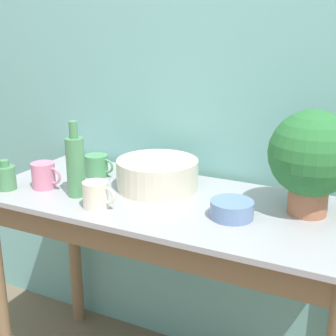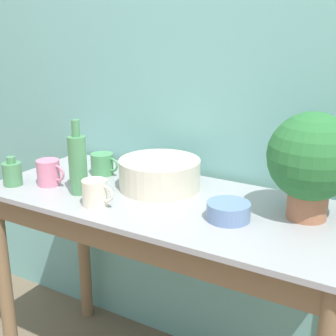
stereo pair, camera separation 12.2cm
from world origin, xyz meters
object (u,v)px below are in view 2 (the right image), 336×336
Objects in this scene: potted_plant at (312,160)px; bottle_short at (12,173)px; bottle_tall at (78,163)px; bowl_small_blue at (228,211)px; mug_pink at (49,172)px; bowl_wash_large at (160,174)px; mug_green at (103,164)px; mug_cream at (95,193)px.

bottle_short is (-1.10, -0.28, -0.15)m from potted_plant.
bottle_tall is 0.60m from bowl_small_blue.
bottle_short reaches higher than mug_pink.
potted_plant is 1.13× the size of bowl_wash_large.
mug_pink is (-0.97, -0.20, -0.15)m from potted_plant.
mug_green is 1.01× the size of mug_pink.
potted_plant is 3.05× the size of bottle_short.
bowl_wash_large is at bearing 25.76° from mug_pink.
mug_cream is (0.20, -0.29, 0.00)m from mug_green.
mug_green is at bearing 124.10° from mug_cream.
mug_green is at bearing 176.35° from bowl_wash_large.
bottle_short is (-0.29, -0.07, -0.07)m from bottle_tall.
bowl_wash_large is 0.32m from bottle_tall.
bottle_short is 0.37m from mug_green.
potted_plant reaches higher than bottle_tall.
bottle_tall is at bearing -173.97° from bowl_small_blue.
bottle_short is 0.89m from bowl_small_blue.
potted_plant reaches higher than bowl_wash_large.
potted_plant reaches higher than mug_green.
bowl_small_blue is at bearing 3.81° from mug_pink.
mug_green is at bearing 179.10° from potted_plant.
bottle_short is 0.15m from mug_pink.
bowl_wash_large is at bearing -3.65° from mug_green.
mug_pink is at bearing 175.89° from bottle_tall.
bowl_small_blue is (0.76, 0.05, -0.02)m from mug_pink.
bottle_tall is 0.30m from bottle_short.
bowl_wash_large is 2.70× the size of bottle_short.
bottle_short is 0.90× the size of mug_pink.
bottle_short is at bearing -171.75° from bowl_small_blue.
mug_pink is at bearing -168.47° from potted_plant.
mug_pink is 0.31m from mug_cream.
bottle_tall is 2.17× the size of mug_green.
mug_cream is at bearing -14.40° from mug_pink.
potted_plant is at bearing 11.53° from mug_pink.
mug_cream is at bearing -110.72° from bowl_wash_large.
bottle_tall is 1.96× the size of bowl_small_blue.
bowl_small_blue is at bearing -145.80° from potted_plant.
potted_plant is 1.26× the size of bottle_tall.
bottle_tall is at bearing -74.13° from mug_green.
bottle_tall is at bearing -165.38° from potted_plant.
mug_cream is (0.13, -0.06, -0.07)m from bottle_tall.
bowl_wash_large is 2.52× the size of mug_cream.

